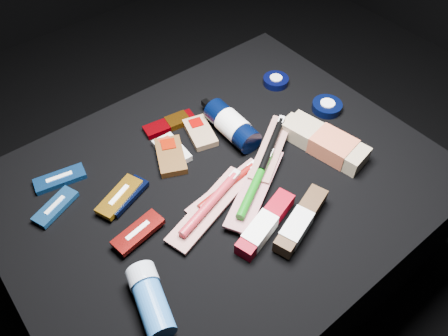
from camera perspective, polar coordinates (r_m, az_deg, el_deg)
ground at (r=1.34m, az=-0.24°, el=-12.31°), size 3.00×3.00×0.00m
cloth_table at (r=1.17m, az=-0.27°, el=-7.66°), size 0.98×0.78×0.40m
luna_bar_0 at (r=1.07m, az=-20.63°, el=-1.32°), size 0.12×0.06×0.02m
luna_bar_1 at (r=1.02m, az=-21.14°, el=-4.73°), size 0.11×0.08×0.01m
luna_bar_2 at (r=0.99m, az=-12.62°, el=-3.54°), size 0.12×0.07×0.01m
luna_bar_3 at (r=0.99m, az=-13.48°, el=-3.67°), size 0.12×0.08×0.02m
luna_bar_4 at (r=0.92m, az=-11.14°, el=-8.23°), size 0.12×0.06×0.01m
clif_bar_0 at (r=1.06m, az=-7.03°, el=1.77°), size 0.11×0.13×0.02m
clif_bar_1 at (r=1.07m, az=-6.95°, el=2.44°), size 0.06×0.10×0.02m
clif_bar_2 at (r=1.11m, az=-3.23°, el=4.81°), size 0.08×0.12×0.02m
power_bar at (r=1.14m, az=-6.76°, el=5.87°), size 0.14×0.06×0.02m
lotion_bottle at (r=1.09m, az=1.04°, el=5.59°), size 0.07×0.20×0.06m
cream_tin_upper at (r=1.26m, az=6.78°, el=11.25°), size 0.07×0.07×0.02m
cream_tin_lower at (r=1.20m, az=13.30°, el=7.83°), size 0.08×0.08×0.02m
bodywash_bottle at (r=1.09m, az=13.20°, el=3.20°), size 0.11×0.23×0.05m
deodorant_stick at (r=0.84m, az=-9.58°, el=-16.54°), size 0.09×0.15×0.06m
toothbrush_pack_0 at (r=0.98m, az=0.53°, el=-2.52°), size 0.22×0.07×0.02m
toothbrush_pack_1 at (r=0.95m, az=-1.74°, el=-4.80°), size 0.25×0.12×0.03m
toothbrush_pack_2 at (r=0.97m, az=4.16°, el=-2.17°), size 0.24×0.17×0.03m
toothbrush_pack_3 at (r=1.05m, az=6.28°, el=2.99°), size 0.21×0.16×0.02m
toothpaste_carton_red at (r=0.92m, az=5.19°, el=-7.56°), size 0.18×0.09×0.03m
toothpaste_carton_green at (r=0.93m, az=9.82°, el=-7.03°), size 0.18×0.09×0.03m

